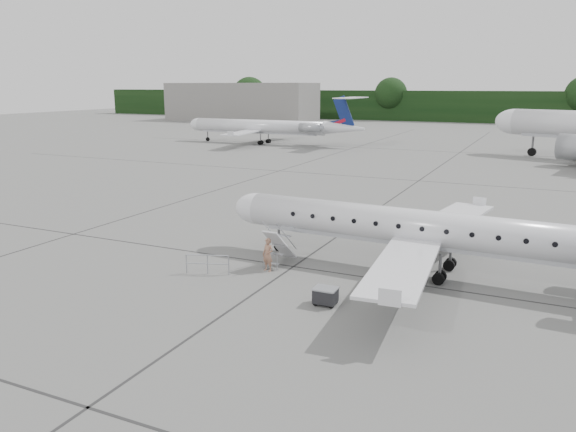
% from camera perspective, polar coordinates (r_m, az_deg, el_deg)
% --- Properties ---
extents(ground, '(320.00, 320.00, 0.00)m').
position_cam_1_polar(ground, '(26.05, 8.93, -8.22)').
color(ground, slate).
rests_on(ground, ground).
extents(treeline, '(260.00, 4.00, 8.00)m').
position_cam_1_polar(treeline, '(153.62, 23.07, 10.10)').
color(treeline, black).
rests_on(treeline, ground).
extents(terminal_building, '(40.00, 14.00, 10.00)m').
position_cam_1_polar(terminal_building, '(153.86, -4.79, 11.46)').
color(terminal_building, slate).
rests_on(terminal_building, ground).
extents(main_regional_jet, '(26.45, 19.59, 6.58)m').
position_cam_1_polar(main_regional_jet, '(28.93, 14.24, 0.50)').
color(main_regional_jet, silver).
rests_on(main_regional_jet, ground).
extents(airstair, '(0.95, 2.35, 2.06)m').
position_cam_1_polar(airstair, '(30.12, -0.82, -3.03)').
color(airstair, silver).
rests_on(airstair, ground).
extents(passenger, '(0.71, 0.54, 1.75)m').
position_cam_1_polar(passenger, '(29.07, -2.05, -3.96)').
color(passenger, '#92654F').
rests_on(passenger, ground).
extents(safety_railing, '(2.10, 0.81, 1.00)m').
position_cam_1_polar(safety_railing, '(29.00, -8.18, -4.91)').
color(safety_railing, '#94979C').
rests_on(safety_railing, ground).
extents(baggage_cart, '(1.00, 0.82, 0.85)m').
position_cam_1_polar(baggage_cart, '(24.88, 3.83, -8.09)').
color(baggage_cart, black).
rests_on(baggage_cart, ground).
extents(bg_regional_left, '(29.73, 21.45, 7.78)m').
position_cam_1_polar(bg_regional_left, '(93.29, -3.02, 9.73)').
color(bg_regional_left, silver).
rests_on(bg_regional_left, ground).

